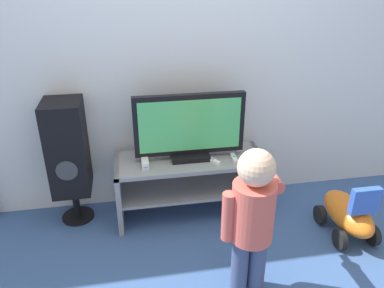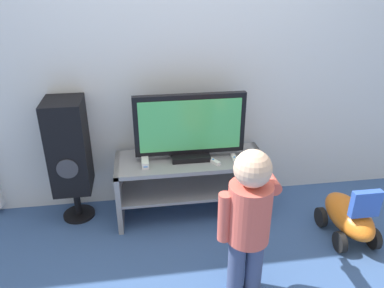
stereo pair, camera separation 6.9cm
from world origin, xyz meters
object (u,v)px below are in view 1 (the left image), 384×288
object	(u,v)px
television	(190,128)
remote_secondary	(213,161)
ride_on_toy	(348,213)
speaker_tower	(68,150)
game_console	(145,162)
remote_primary	(234,158)
child	(252,212)

from	to	relation	value
television	remote_secondary	distance (m)	0.29
television	ride_on_toy	bearing A→B (deg)	-24.11
remote_secondary	speaker_tower	size ratio (longest dim) A/B	0.14
remote_secondary	speaker_tower	world-z (taller)	speaker_tower
game_console	ride_on_toy	bearing A→B (deg)	-16.54
remote_secondary	game_console	bearing A→B (deg)	175.36
remote_primary	television	bearing A→B (deg)	164.43
television	game_console	size ratio (longest dim) A/B	4.92
child	remote_primary	bearing A→B (deg)	81.68
speaker_tower	ride_on_toy	size ratio (longest dim) A/B	1.83
ride_on_toy	remote_secondary	bearing A→B (deg)	157.55
remote_primary	child	xyz separation A→B (m)	(-0.11, -0.74, 0.06)
television	remote_primary	world-z (taller)	television
game_console	remote_primary	bearing A→B (deg)	-2.37
television	child	world-z (taller)	television
remote_primary	speaker_tower	size ratio (longest dim) A/B	0.14
television	speaker_tower	bearing A→B (deg)	175.79
remote_secondary	ride_on_toy	bearing A→B (deg)	-22.45
ride_on_toy	child	bearing A→B (deg)	-157.52
television	remote_primary	bearing A→B (deg)	-15.57
remote_secondary	speaker_tower	bearing A→B (deg)	170.86
game_console	remote_secondary	size ratio (longest dim) A/B	1.26
television	remote_primary	size ratio (longest dim) A/B	6.07
remote_secondary	speaker_tower	distance (m)	1.04
child	television	bearing A→B (deg)	104.01
television	speaker_tower	world-z (taller)	television
remote_secondary	remote_primary	bearing A→B (deg)	4.59
remote_primary	child	world-z (taller)	child
television	remote_primary	xyz separation A→B (m)	(0.32, -0.09, -0.23)
game_console	child	xyz separation A→B (m)	(0.54, -0.77, 0.05)
speaker_tower	television	bearing A→B (deg)	-4.21
remote_primary	speaker_tower	world-z (taller)	speaker_tower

